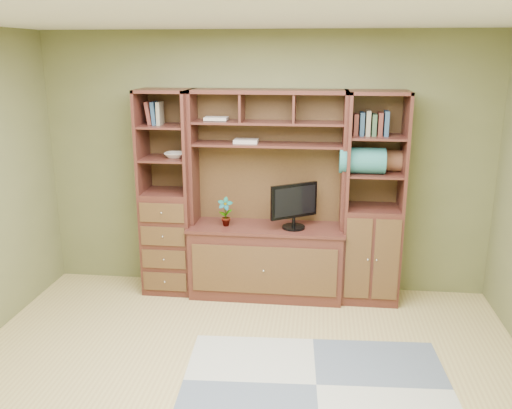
# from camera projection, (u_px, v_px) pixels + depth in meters

# --- Properties ---
(room) EXTENTS (4.60, 4.10, 2.64)m
(room) POSITION_uv_depth(u_px,v_px,m) (234.00, 224.00, 3.54)
(room) COLOR tan
(room) RESTS_ON ground
(center_hutch) EXTENTS (1.54, 0.53, 2.05)m
(center_hutch) POSITION_uv_depth(u_px,v_px,m) (267.00, 197.00, 5.27)
(center_hutch) COLOR #471F18
(center_hutch) RESTS_ON ground
(left_tower) EXTENTS (0.50, 0.45, 2.05)m
(left_tower) POSITION_uv_depth(u_px,v_px,m) (168.00, 193.00, 5.42)
(left_tower) COLOR #471F18
(left_tower) RESTS_ON ground
(right_tower) EXTENTS (0.55, 0.45, 2.05)m
(right_tower) POSITION_uv_depth(u_px,v_px,m) (373.00, 199.00, 5.19)
(right_tower) COLOR #471F18
(right_tower) RESTS_ON ground
(rug) EXTENTS (2.06, 1.44, 0.01)m
(rug) POSITION_uv_depth(u_px,v_px,m) (316.00, 385.00, 4.01)
(rug) COLOR gray
(rug) RESTS_ON ground
(monitor) EXTENTS (0.54, 0.47, 0.61)m
(monitor) POSITION_uv_depth(u_px,v_px,m) (294.00, 198.00, 5.20)
(monitor) COLOR black
(monitor) RESTS_ON center_hutch
(orchid) EXTENTS (0.15, 0.10, 0.29)m
(orchid) POSITION_uv_depth(u_px,v_px,m) (225.00, 212.00, 5.32)
(orchid) COLOR #A94539
(orchid) RESTS_ON center_hutch
(magazines) EXTENTS (0.23, 0.17, 0.04)m
(magazines) POSITION_uv_depth(u_px,v_px,m) (246.00, 141.00, 5.23)
(magazines) COLOR #BAAC9E
(magazines) RESTS_ON center_hutch
(bowl) EXTENTS (0.21, 0.21, 0.05)m
(bowl) POSITION_uv_depth(u_px,v_px,m) (175.00, 155.00, 5.30)
(bowl) COLOR white
(bowl) RESTS_ON left_tower
(blanket_teal) EXTENTS (0.42, 0.24, 0.24)m
(blanket_teal) POSITION_uv_depth(u_px,v_px,m) (362.00, 161.00, 5.05)
(blanket_teal) COLOR #2A6F6C
(blanket_teal) RESTS_ON right_tower
(blanket_red) EXTENTS (0.36, 0.20, 0.20)m
(blanket_red) POSITION_uv_depth(u_px,v_px,m) (388.00, 161.00, 5.15)
(blanket_red) COLOR brown
(blanket_red) RESTS_ON right_tower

